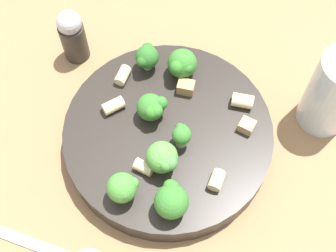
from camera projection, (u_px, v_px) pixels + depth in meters
ground_plane at (168, 142)px, 0.58m from camera, size 2.00×2.00×0.00m
pasta_bowl at (168, 135)px, 0.56m from camera, size 0.25×0.25×0.03m
broccoli_floret_0 at (182, 134)px, 0.52m from camera, size 0.02×0.02×0.03m
broccoli_floret_1 at (171, 200)px, 0.49m from camera, size 0.04×0.04×0.04m
broccoli_floret_2 at (147, 57)px, 0.57m from camera, size 0.03×0.04×0.04m
broccoli_floret_3 at (164, 159)px, 0.51m from camera, size 0.04×0.04×0.04m
broccoli_floret_4 at (182, 64)px, 0.57m from camera, size 0.04×0.04×0.04m
broccoli_floret_5 at (123, 188)px, 0.49m from camera, size 0.03×0.03×0.04m
broccoli_floret_6 at (152, 108)px, 0.54m from camera, size 0.04×0.03×0.04m
rigatoni_0 at (217, 180)px, 0.51m from camera, size 0.02×0.02×0.02m
rigatoni_1 at (242, 101)px, 0.56m from camera, size 0.03×0.02×0.02m
rigatoni_2 at (123, 75)px, 0.58m from camera, size 0.02×0.03×0.01m
rigatoni_3 at (113, 106)px, 0.56m from camera, size 0.03×0.03×0.01m
rigatoni_4 at (144, 167)px, 0.52m from camera, size 0.02×0.02×0.01m
chicken_chunk_0 at (186, 87)px, 0.57m from camera, size 0.02×0.02×0.02m
chicken_chunk_1 at (247, 126)px, 0.55m from camera, size 0.02×0.02×0.01m
drinking_glass at (332, 96)px, 0.55m from camera, size 0.06×0.06×0.11m
pepper_shaker at (73, 35)px, 0.61m from camera, size 0.03×0.03×0.08m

